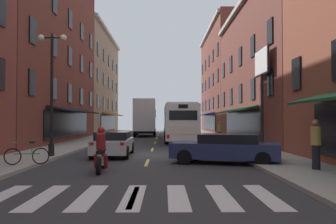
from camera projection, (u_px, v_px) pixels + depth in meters
The scene contains 16 objects.
ground_plane at pixel (150, 155), 18.15m from camera, with size 34.80×80.00×0.10m, color #333335.
lane_centre_dashes at pixel (150, 155), 17.91m from camera, with size 0.14×73.90×0.01m.
crosswalk_near at pixel (134, 196), 8.16m from camera, with size 7.10×2.80×0.01m.
sidewalk_left at pixel (43, 153), 18.09m from camera, with size 3.00×80.00×0.14m, color #A39E93.
sidewalk_right at pixel (257, 153), 18.23m from camera, with size 3.00×80.00×0.14m, color #A39E93.
storefront_row_right at pixel (321, 57), 22.14m from camera, with size 9.44×79.90×15.31m.
billboard_sign at pixel (262, 72), 21.09m from camera, with size 0.40×2.76×6.38m.
transit_bus at pixel (179, 122), 29.89m from camera, with size 2.72×12.36×3.25m.
box_truck at pixel (145, 118), 38.66m from camera, with size 2.62×7.95×4.22m.
sedan_near at pixel (226, 148), 14.42m from camera, with size 4.96×3.15×1.29m.
sedan_mid at pixel (113, 143), 17.24m from camera, with size 1.91×4.23×1.30m.
motorcycle_rider at pixel (101, 153), 12.06m from camera, with size 0.62×2.07×1.66m.
bicycle_near at pixel (27, 156), 12.97m from camera, with size 1.70×0.49×0.91m.
pedestrian_mid at pixel (220, 131), 27.05m from camera, with size 0.36×0.36×1.66m.
pedestrian_far at pixel (316, 143), 11.75m from camera, with size 0.36×0.36×1.79m.
street_lamp_twin at pixel (52, 89), 16.19m from camera, with size 1.42×0.32×6.00m.
Camera 1 is at (0.76, -18.22, 1.91)m, focal length 35.11 mm.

